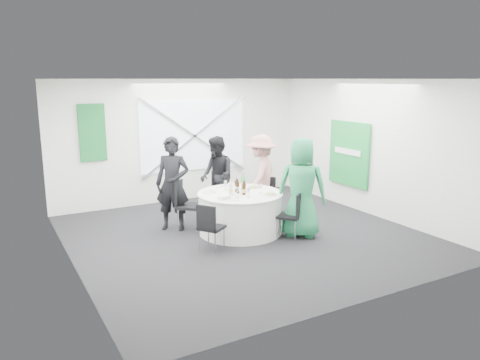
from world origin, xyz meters
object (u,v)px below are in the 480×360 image
chair_front_left (209,224)px  person_man_back (217,176)px  person_man_back_left (173,184)px  chair_front_right (293,212)px  chair_back_left (185,201)px  green_water_bottle (243,184)px  banquet_table (240,213)px  person_woman_green (302,188)px  clear_water_bottle (231,189)px  person_woman_pink (261,176)px  chair_back_right (266,194)px  chair_back (222,189)px

chair_front_left → person_man_back: 2.20m
person_man_back_left → person_man_back: person_man_back_left is taller
person_man_back_left → chair_front_right: bearing=-5.1°
chair_back_left → chair_front_right: chair_back_left is taller
chair_front_left → green_water_bottle: 1.37m
banquet_table → chair_back_left: bearing=140.0°
person_woman_green → clear_water_bottle: 1.27m
chair_front_right → clear_water_bottle: (-0.90, 0.67, 0.38)m
person_man_back → chair_back_left: bearing=-52.1°
person_woman_pink → green_water_bottle: bearing=-0.5°
chair_back_left → clear_water_bottle: bearing=-103.7°
chair_back_left → green_water_bottle: bearing=-80.0°
chair_front_right → person_woman_pink: person_woman_pink is taller
chair_back_right → person_woman_green: (-0.12, -1.39, 0.43)m
banquet_table → person_man_back: bearing=83.4°
chair_back_left → person_woman_green: person_woman_green is taller
chair_back → chair_back_right: size_ratio=1.14×
chair_front_right → person_man_back_left: bearing=-83.6°
chair_front_right → person_woman_green: bearing=156.7°
banquet_table → chair_back_right: chair_back_right is taller
chair_back → clear_water_bottle: 1.42m
chair_back → clear_water_bottle: size_ratio=3.19×
person_man_back → chair_back_right: bearing=62.5°
chair_front_left → person_woman_green: (1.79, -0.07, 0.43)m
chair_front_left → chair_back: bearing=-66.9°
chair_front_right → person_man_back: bearing=-116.4°
banquet_table → green_water_bottle: 0.54m
person_man_back → person_man_back_left: bearing=-61.1°
chair_back → chair_front_right: bearing=-66.7°
person_man_back → clear_water_bottle: (-0.39, -1.35, 0.05)m
chair_back → chair_front_right: size_ratio=1.10×
person_man_back_left → green_water_bottle: 1.32m
chair_back_right → person_woman_pink: 0.39m
chair_front_left → person_woman_green: 1.84m
person_woman_pink → green_water_bottle: 1.03m
banquet_table → person_woman_pink: 1.31m
banquet_table → chair_front_left: chair_front_left is taller
chair_front_left → person_man_back_left: (-0.08, 1.42, 0.41)m
chair_back → person_woman_pink: (0.69, -0.41, 0.30)m
chair_back_right → person_woman_pink: person_woman_pink is taller
person_woman_pink → chair_back: bearing=-71.1°
banquet_table → chair_back_left: 1.07m
chair_back_left → chair_front_right: 2.06m
banquet_table → chair_front_left: 1.12m
chair_back_right → chair_front_right: 1.49m
banquet_table → chair_front_left: (-0.92, -0.63, 0.09)m
chair_back_left → chair_back_right: 1.80m
chair_back_left → person_man_back_left: (-0.19, 0.11, 0.34)m
chair_back → chair_front_right: (0.41, -1.97, -0.05)m
person_woman_green → chair_back_left: bearing=-0.5°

